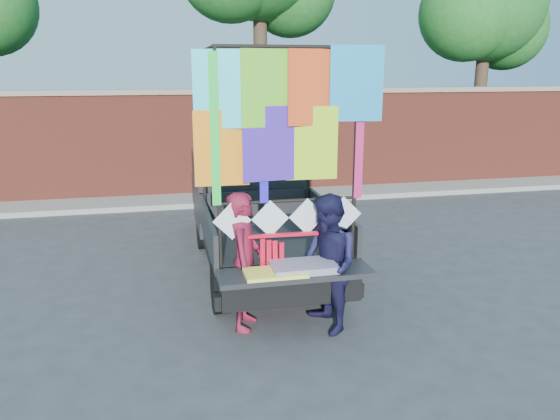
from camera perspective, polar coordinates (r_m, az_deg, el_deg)
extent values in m
plane|color=#38383A|center=(7.32, 2.12, -10.36)|extent=(90.00, 90.00, 0.00)
cube|color=brown|center=(13.65, -5.23, 6.79)|extent=(30.00, 0.35, 2.50)
cube|color=gray|center=(13.53, -5.36, 12.25)|extent=(30.00, 0.45, 0.12)
cube|color=gray|center=(13.18, -4.72, 1.26)|extent=(30.00, 1.20, 0.12)
cylinder|color=#38281C|center=(14.87, -2.04, 13.20)|extent=(0.36, 0.36, 5.46)
cylinder|color=#38281C|center=(17.28, 20.12, 11.03)|extent=(0.36, 0.36, 4.55)
sphere|color=#1A5D20|center=(17.36, 20.90, 19.60)|extent=(3.20, 3.20, 3.20)
sphere|color=#1A5D20|center=(18.12, 22.50, 17.14)|extent=(2.40, 2.40, 2.40)
sphere|color=#1A5D20|center=(16.66, 18.95, 18.88)|extent=(2.60, 2.60, 2.60)
cylinder|color=black|center=(9.69, -7.97, -2.09)|extent=(0.22, 0.66, 0.66)
cylinder|color=black|center=(7.16, -6.21, -8.15)|extent=(0.22, 0.66, 0.66)
cylinder|color=black|center=(9.91, 1.01, -1.56)|extent=(0.22, 0.66, 0.66)
cylinder|color=black|center=(7.46, 5.81, -7.16)|extent=(0.22, 0.66, 0.66)
cube|color=black|center=(8.41, -1.95, -3.35)|extent=(1.69, 4.18, 0.30)
cube|color=black|center=(7.62, -0.94, -3.04)|extent=(1.79, 2.29, 0.10)
cube|color=black|center=(7.44, -7.58, -1.85)|extent=(0.06, 2.29, 0.45)
cube|color=black|center=(7.77, 5.39, -1.07)|extent=(0.06, 2.29, 0.45)
cube|color=black|center=(8.63, -2.44, 0.56)|extent=(1.79, 0.06, 0.45)
cube|color=black|center=(9.55, -3.45, 2.22)|extent=(1.79, 1.59, 1.24)
cube|color=#8C9EAD|center=(9.03, -3.04, 4.09)|extent=(1.59, 0.06, 0.55)
cube|color=#8C9EAD|center=(10.23, -4.12, 4.18)|extent=(1.59, 0.10, 0.70)
cube|color=black|center=(10.66, -4.35, 2.14)|extent=(1.74, 0.90, 0.55)
cube|color=black|center=(6.33, 1.58, -6.60)|extent=(1.79, 0.55, 0.06)
cube|color=black|center=(6.68, 1.08, -8.93)|extent=(1.84, 0.15, 0.18)
cylinder|color=black|center=(6.19, -6.50, 5.07)|extent=(0.05, 0.05, 2.49)
cylinder|color=black|center=(8.25, -8.05, 7.38)|extent=(0.05, 0.05, 2.49)
cylinder|color=black|center=(6.56, 7.89, 5.56)|extent=(0.05, 0.05, 2.49)
cylinder|color=black|center=(8.53, 3.03, 7.74)|extent=(0.05, 0.05, 2.49)
cylinder|color=black|center=(6.25, 0.94, 16.69)|extent=(1.69, 0.04, 0.04)
cylinder|color=black|center=(8.30, -2.51, 16.16)|extent=(1.69, 0.04, 0.04)
cylinder|color=black|center=(7.15, -7.72, 16.30)|extent=(0.04, 2.14, 0.04)
cylinder|color=black|center=(7.47, 5.37, 16.29)|extent=(0.04, 2.14, 0.04)
cylinder|color=black|center=(6.43, 0.88, 0.97)|extent=(1.69, 0.04, 0.04)
cube|color=#34E2F8|center=(6.10, -6.04, 12.46)|extent=(0.62, 0.01, 0.85)
cube|color=#69D525|center=(6.14, -1.26, 12.55)|extent=(0.62, 0.01, 0.85)
cube|color=#EF4C1C|center=(6.29, 3.23, 12.58)|extent=(0.62, 0.01, 0.85)
cube|color=#1790D3|center=(6.41, 7.73, 12.51)|extent=(0.62, 0.01, 0.85)
cube|color=orange|center=(6.16, -5.88, 6.44)|extent=(0.62, 0.01, 0.85)
cube|color=#4724B5|center=(6.19, -1.23, 6.56)|extent=(0.62, 0.01, 0.85)
cube|color=#B1F019|center=(6.35, 3.15, 6.73)|extent=(0.62, 0.01, 0.85)
cube|color=#1CE539|center=(6.10, -6.84, 8.22)|extent=(0.10, 0.01, 1.69)
cube|color=#C42060|center=(6.49, 8.37, 8.54)|extent=(0.10, 0.01, 1.69)
cube|color=#2718DE|center=(6.18, -1.73, 8.40)|extent=(0.10, 0.01, 1.69)
cube|color=white|center=(6.33, -5.04, -1.15)|extent=(0.45, 0.01, 0.45)
cube|color=white|center=(6.40, -1.03, -0.92)|extent=(0.45, 0.01, 0.45)
cube|color=white|center=(6.50, 2.87, -0.69)|extent=(0.45, 0.01, 0.45)
cube|color=white|center=(6.63, 6.64, -0.47)|extent=(0.45, 0.01, 0.45)
cube|color=red|center=(6.33, 2.46, -5.94)|extent=(0.75, 0.45, 0.08)
cube|color=#FEFF50|center=(6.20, -0.51, -6.58)|extent=(0.70, 0.40, 0.04)
imported|color=maroon|center=(6.57, -3.74, -5.35)|extent=(0.58, 0.71, 1.69)
imported|color=#171637|center=(6.51, 5.01, -5.68)|extent=(0.75, 0.90, 1.67)
cube|color=red|center=(6.41, 0.62, -2.60)|extent=(0.91, 0.08, 0.04)
cube|color=red|center=(6.43, -1.84, -5.25)|extent=(0.06, 0.02, 0.52)
cube|color=red|center=(6.45, -1.17, -5.37)|extent=(0.06, 0.02, 0.52)
cube|color=red|center=(6.47, -0.51, -5.49)|extent=(0.06, 0.02, 0.52)
cube|color=red|center=(6.49, 0.16, -5.60)|extent=(0.06, 0.02, 0.52)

